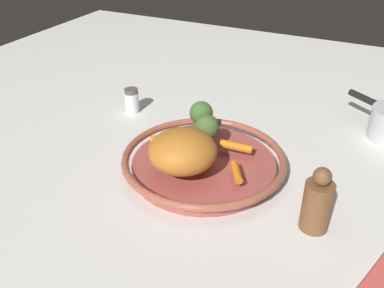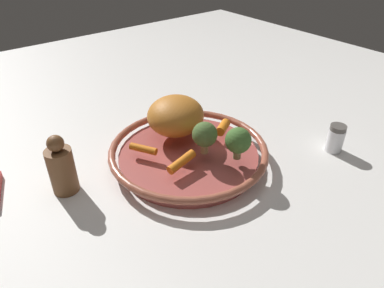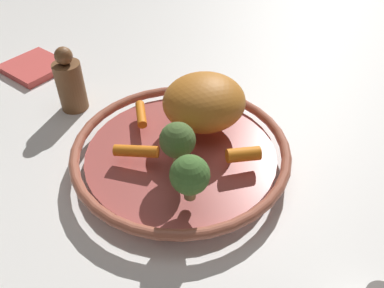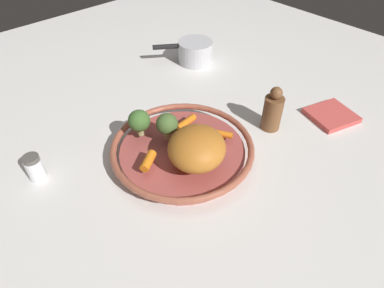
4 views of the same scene
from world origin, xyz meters
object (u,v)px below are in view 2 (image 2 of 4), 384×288
at_px(salt_shaker, 336,138).
at_px(broccoli_floret_large, 238,141).
at_px(roast_chicken_piece, 176,115).
at_px(pepper_mill, 62,168).
at_px(baby_carrot_near_rim, 143,149).
at_px(broccoli_floret_mid, 205,135).
at_px(serving_bowl, 189,153).
at_px(baby_carrot_right, 182,162).
at_px(baby_carrot_back, 222,127).

bearing_deg(salt_shaker, broccoli_floret_large, -107.82).
distance_m(roast_chicken_piece, pepper_mill, 0.26).
height_order(baby_carrot_near_rim, broccoli_floret_large, broccoli_floret_large).
bearing_deg(broccoli_floret_mid, serving_bowl, -163.53).
bearing_deg(broccoli_floret_large, salt_shaker, 72.18).
xyz_separation_m(baby_carrot_right, pepper_mill, (-0.12, -0.19, 0.00)).
height_order(serving_bowl, broccoli_floret_large, broccoli_floret_large).
bearing_deg(baby_carrot_near_rim, broccoli_floret_mid, 50.98).
xyz_separation_m(roast_chicken_piece, broccoli_floret_large, (0.16, 0.03, -0.00)).
bearing_deg(salt_shaker, broccoli_floret_mid, -115.55).
relative_size(serving_bowl, pepper_mill, 2.74).
distance_m(baby_carrot_near_rim, baby_carrot_back, 0.19).
relative_size(baby_carrot_near_rim, pepper_mill, 0.48).
distance_m(serving_bowl, baby_carrot_near_rim, 0.10).
xyz_separation_m(baby_carrot_right, broccoli_floret_mid, (-0.01, 0.06, 0.03)).
bearing_deg(serving_bowl, roast_chicken_piece, 166.98).
bearing_deg(salt_shaker, roast_chicken_piece, -130.98).
distance_m(serving_bowl, broccoli_floret_large, 0.12).
xyz_separation_m(baby_carrot_right, baby_carrot_back, (-0.05, 0.15, 0.00)).
relative_size(broccoli_floret_mid, salt_shaker, 1.07).
relative_size(baby_carrot_back, broccoli_floret_large, 0.73).
height_order(baby_carrot_right, broccoli_floret_large, broccoli_floret_large).
distance_m(serving_bowl, salt_shaker, 0.33).
relative_size(baby_carrot_back, salt_shaker, 0.77).
xyz_separation_m(serving_bowl, roast_chicken_piece, (-0.06, 0.01, 0.06)).
height_order(serving_bowl, pepper_mill, pepper_mill).
height_order(serving_bowl, baby_carrot_right, baby_carrot_right).
bearing_deg(serving_bowl, baby_carrot_near_rim, -115.13).
bearing_deg(serving_bowl, salt_shaker, 59.26).
bearing_deg(baby_carrot_right, broccoli_floret_large, 64.76).
distance_m(broccoli_floret_mid, pepper_mill, 0.28).
xyz_separation_m(baby_carrot_back, broccoli_floret_mid, (0.04, -0.09, 0.03)).
distance_m(baby_carrot_right, broccoli_floret_large, 0.12).
relative_size(baby_carrot_right, salt_shaker, 1.04).
height_order(serving_bowl, baby_carrot_back, baby_carrot_back).
height_order(roast_chicken_piece, broccoli_floret_large, roast_chicken_piece).
height_order(broccoli_floret_mid, broccoli_floret_large, broccoli_floret_mid).
bearing_deg(baby_carrot_right, roast_chicken_piece, 148.68).
relative_size(roast_chicken_piece, baby_carrot_back, 2.67).
relative_size(roast_chicken_piece, baby_carrot_near_rim, 2.25).
bearing_deg(broccoli_floret_large, baby_carrot_near_rim, -134.57).
bearing_deg(baby_carrot_back, baby_carrot_near_rim, -101.88).
height_order(baby_carrot_back, broccoli_floret_large, broccoli_floret_large).
bearing_deg(baby_carrot_back, baby_carrot_right, -72.56).
distance_m(roast_chicken_piece, broccoli_floret_large, 0.16).
xyz_separation_m(baby_carrot_near_rim, broccoli_floret_mid, (0.08, 0.10, 0.03)).
bearing_deg(pepper_mill, baby_carrot_back, 78.07).
height_order(baby_carrot_near_rim, pepper_mill, pepper_mill).
bearing_deg(broccoli_floret_large, pepper_mill, -119.70).
height_order(baby_carrot_back, pepper_mill, pepper_mill).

